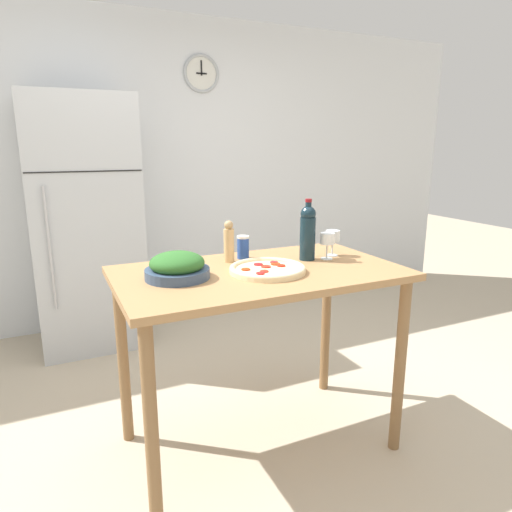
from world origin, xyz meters
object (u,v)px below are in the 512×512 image
(refrigerator, at_px, (86,225))
(homemade_pizza, at_px, (267,269))
(wine_bottle, at_px, (308,231))
(wine_glass_far, at_px, (333,237))
(salt_canister, at_px, (243,247))
(pepper_mill, at_px, (229,242))
(salad_bowl, at_px, (177,267))
(wine_glass_near, at_px, (327,240))

(refrigerator, xyz_separation_m, homemade_pizza, (0.65, -1.79, 0.02))
(wine_bottle, height_order, wine_glass_far, wine_bottle)
(refrigerator, bearing_deg, salt_canister, -66.37)
(wine_bottle, xyz_separation_m, wine_glass_far, (0.17, 0.02, -0.05))
(wine_glass_far, relative_size, pepper_mill, 0.65)
(homemade_pizza, bearing_deg, refrigerator, 110.01)
(homemade_pizza, bearing_deg, salad_bowl, 168.98)
(wine_bottle, bearing_deg, pepper_mill, 161.50)
(salad_bowl, bearing_deg, salt_canister, 27.34)
(wine_glass_far, xyz_separation_m, pepper_mill, (-0.56, 0.11, -0.00))
(wine_glass_near, height_order, pepper_mill, pepper_mill)
(salt_canister, bearing_deg, pepper_mill, -159.26)
(refrigerator, bearing_deg, salad_bowl, -82.03)
(wine_glass_far, xyz_separation_m, salad_bowl, (-0.88, -0.07, -0.05))
(pepper_mill, xyz_separation_m, salt_canister, (0.09, 0.04, -0.04))
(wine_bottle, relative_size, wine_glass_far, 2.29)
(wine_bottle, distance_m, homemade_pizza, 0.35)
(wine_glass_near, height_order, salt_canister, wine_glass_near)
(wine_bottle, distance_m, salt_canister, 0.35)
(wine_glass_far, distance_m, homemade_pizza, 0.50)
(salad_bowl, bearing_deg, refrigerator, 97.97)
(wine_glass_far, relative_size, homemade_pizza, 0.39)
(refrigerator, height_order, wine_glass_near, refrigerator)
(wine_glass_far, distance_m, pepper_mill, 0.57)
(refrigerator, relative_size, salad_bowl, 6.50)
(wine_glass_near, bearing_deg, salad_bowl, -178.75)
(wine_glass_near, relative_size, pepper_mill, 0.65)
(wine_glass_near, distance_m, wine_glass_far, 0.09)
(refrigerator, distance_m, pepper_mill, 1.63)
(wine_bottle, xyz_separation_m, salad_bowl, (-0.71, -0.05, -0.10))
(pepper_mill, distance_m, homemade_pizza, 0.29)
(refrigerator, height_order, pepper_mill, refrigerator)
(salt_canister, bearing_deg, wine_glass_far, -17.47)
(pepper_mill, bearing_deg, homemade_pizza, -70.64)
(wine_glass_near, bearing_deg, wine_glass_far, 36.71)
(salad_bowl, xyz_separation_m, homemade_pizza, (0.41, -0.08, -0.04))
(wine_bottle, xyz_separation_m, pepper_mill, (-0.39, 0.13, -0.05))
(wine_glass_near, distance_m, homemade_pizza, 0.42)
(salad_bowl, bearing_deg, wine_glass_far, 4.48)
(pepper_mill, bearing_deg, wine_glass_near, -18.30)
(wine_glass_far, distance_m, salt_canister, 0.49)
(wine_glass_far, bearing_deg, homemade_pizza, -162.23)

